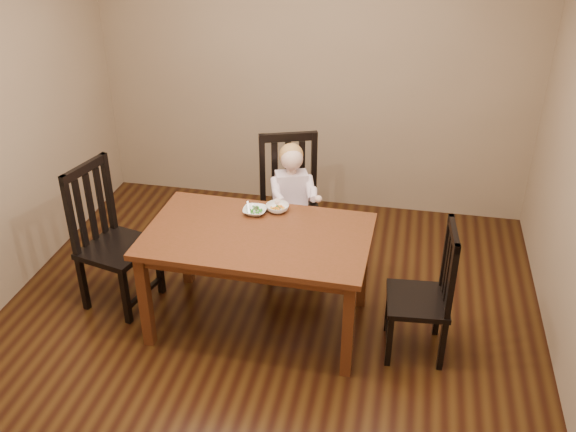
% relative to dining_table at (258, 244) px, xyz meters
% --- Properties ---
extents(room, '(4.01, 4.01, 2.71)m').
position_rel_dining_table_xyz_m(room, '(0.04, -0.04, 0.67)').
color(room, '#3A220C').
rests_on(room, ground).
extents(dining_table, '(1.55, 0.95, 0.76)m').
position_rel_dining_table_xyz_m(dining_table, '(0.00, 0.00, 0.00)').
color(dining_table, '#4A2811').
rests_on(dining_table, room).
extents(chair_child, '(0.61, 0.60, 1.12)m').
position_rel_dining_table_xyz_m(chair_child, '(0.07, 0.81, -0.14)').
color(chair_child, black).
rests_on(chair_child, room).
extents(chair_left, '(0.56, 0.58, 1.11)m').
position_rel_dining_table_xyz_m(chair_left, '(-1.14, 0.07, -0.14)').
color(chair_left, black).
rests_on(chair_left, room).
extents(chair_right, '(0.43, 0.45, 0.98)m').
position_rel_dining_table_xyz_m(chair_right, '(1.16, -0.06, -0.21)').
color(chair_right, black).
rests_on(chair_right, room).
extents(toddler, '(0.44, 0.49, 0.56)m').
position_rel_dining_table_xyz_m(toddler, '(0.09, 0.76, 0.00)').
color(toddler, white).
rests_on(toddler, chair_child).
extents(bowl_peas, '(0.17, 0.17, 0.04)m').
position_rel_dining_table_xyz_m(bowl_peas, '(-0.08, 0.26, 0.11)').
color(bowl_peas, white).
rests_on(bowl_peas, dining_table).
extents(bowl_veg, '(0.21, 0.21, 0.05)m').
position_rel_dining_table_xyz_m(bowl_veg, '(0.07, 0.33, 0.11)').
color(bowl_veg, white).
rests_on(bowl_veg, dining_table).
extents(fork, '(0.06, 0.12, 0.05)m').
position_rel_dining_table_xyz_m(fork, '(-0.12, 0.24, 0.13)').
color(fork, silver).
rests_on(fork, bowl_peas).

